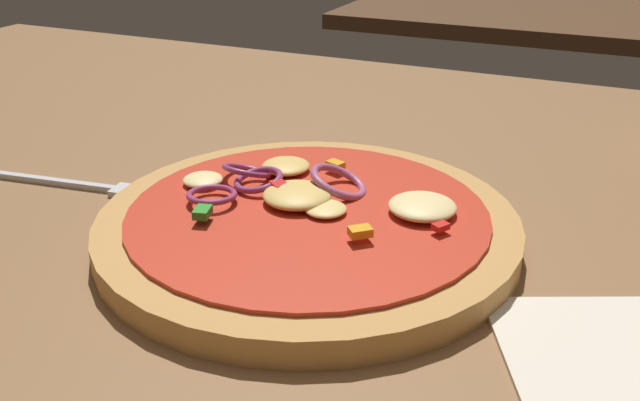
% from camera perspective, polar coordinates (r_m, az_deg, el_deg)
% --- Properties ---
extents(dining_table, '(1.48, 1.00, 0.03)m').
position_cam_1_polar(dining_table, '(0.49, -5.06, -4.27)').
color(dining_table, brown).
rests_on(dining_table, ground).
extents(pizza, '(0.29, 0.29, 0.04)m').
position_cam_1_polar(pizza, '(0.47, -0.94, -1.83)').
color(pizza, tan).
rests_on(pizza, dining_table).
extents(fork, '(0.19, 0.04, 0.01)m').
position_cam_1_polar(fork, '(0.58, -19.13, 1.20)').
color(fork, silver).
rests_on(fork, dining_table).
extents(background_table, '(0.81, 0.55, 0.03)m').
position_cam_1_polar(background_table, '(1.46, 20.11, 14.21)').
color(background_table, '#4C301C').
rests_on(background_table, ground).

